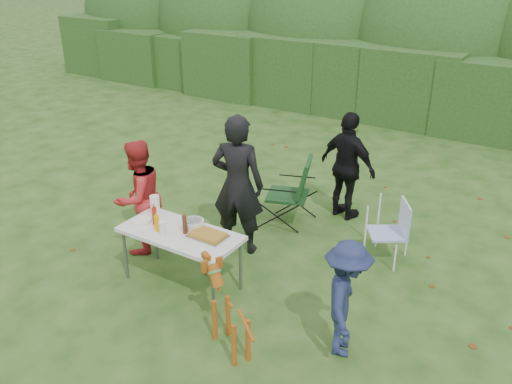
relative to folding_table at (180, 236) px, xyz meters
The scene contains 20 objects.
ground 0.76m from the folding_table, ahead, with size 80.00×80.00×0.00m, color #1E4211.
hedge_row 8.04m from the folding_table, 87.77° to the left, with size 22.00×1.40×1.70m, color #23471C.
shrub_backdrop 9.68m from the folding_table, 88.14° to the left, with size 20.00×2.60×3.20m, color #3D6628.
folding_table is the anchor object (origin of this frame).
person_cook 1.13m from the folding_table, 84.39° to the left, with size 0.71×0.47×1.95m, color black.
person_red_jacket 1.09m from the folding_table, 160.22° to the left, with size 0.77×0.60×1.59m, color #B42526.
person_black_puffy 2.95m from the folding_table, 71.10° to the left, with size 0.98×0.41×1.68m, color black.
child 2.19m from the folding_table, ahead, with size 0.83×0.48×1.29m, color #1D264C.
dog 1.40m from the folding_table, 29.30° to the right, with size 0.90×0.36×0.86m, color #954913, non-canonical shape.
camping_chair 2.13m from the folding_table, 81.70° to the left, with size 0.67×0.67×1.07m, color #183F1B, non-canonical shape.
lawn_chair 2.73m from the folding_table, 44.89° to the left, with size 0.50×0.50×0.85m, color blue, non-canonical shape.
food_tray 0.37m from the folding_table, 11.47° to the left, with size 0.45×0.30×0.02m, color #B7B7BA.
focaccia_bread 0.38m from the folding_table, 11.47° to the left, with size 0.40×0.26×0.04m, color #A77828.
mustard_bottle 0.32m from the folding_table, 153.59° to the right, with size 0.06×0.06×0.20m, color #FFA300.
ketchup_bottle 0.43m from the folding_table, behind, with size 0.06×0.06×0.22m, color #AA240B.
beer_bottle 0.19m from the folding_table, ahead, with size 0.06×0.06×0.24m, color #47230F.
paper_towel_roll 0.62m from the folding_table, 160.95° to the left, with size 0.12×0.12×0.26m, color white.
cup_stack 0.25m from the folding_table, 123.43° to the right, with size 0.08×0.08×0.18m, color white.
pasta_bowl 0.21m from the folding_table, 67.11° to the left, with size 0.26×0.26×0.10m, color silver.
plate_stack 0.57m from the folding_table, behind, with size 0.24×0.24×0.05m, color white.
Camera 1 is at (3.50, -4.36, 3.91)m, focal length 38.00 mm.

